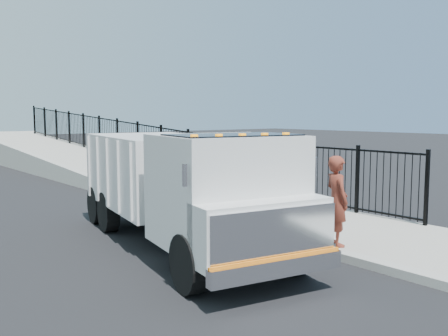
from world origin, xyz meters
TOP-DOWN VIEW (x-y plane):
  - ground at (0.00, 0.00)m, footprint 120.00×120.00m
  - sidewalk at (1.93, -2.00)m, footprint 3.55×12.00m
  - curb at (0.00, -2.00)m, footprint 0.30×12.00m
  - ramp at (2.12, 16.00)m, footprint 3.95×24.06m
  - iron_fence at (3.55, 12.00)m, footprint 0.10×28.00m
  - truck at (-1.90, 0.37)m, footprint 3.64×7.59m
  - worker at (0.40, -1.79)m, footprint 0.68×0.80m

SIDE VIEW (x-z plane):
  - ground at x=0.00m, z-range 0.00..0.00m
  - ramp at x=2.12m, z-range -1.60..1.60m
  - sidewalk at x=1.93m, z-range 0.00..0.12m
  - curb at x=0.00m, z-range 0.00..0.16m
  - iron_fence at x=3.55m, z-range 0.00..1.80m
  - worker at x=0.40m, z-range 0.12..1.97m
  - truck at x=-1.90m, z-range 0.16..2.65m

